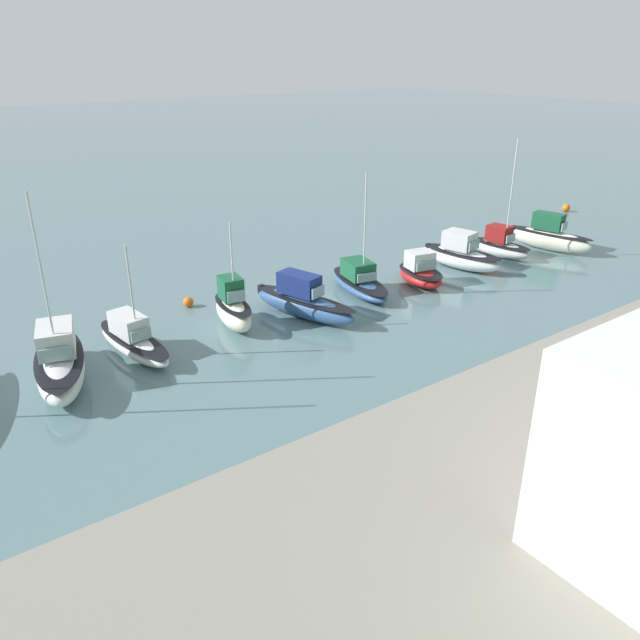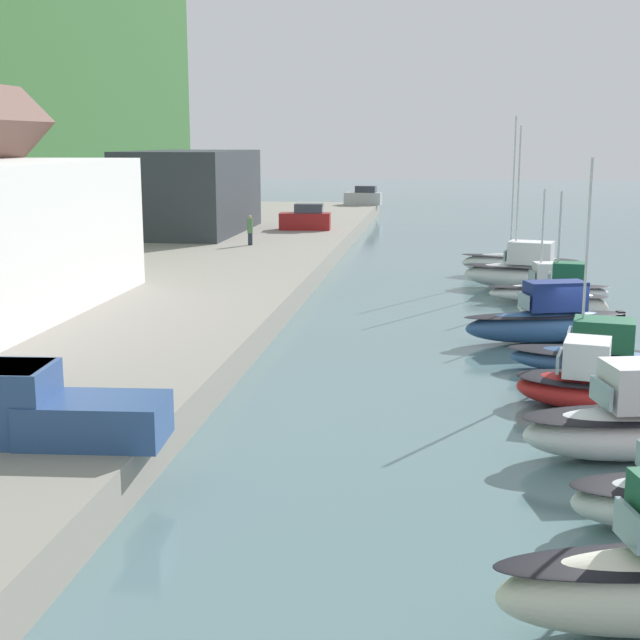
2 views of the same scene
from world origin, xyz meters
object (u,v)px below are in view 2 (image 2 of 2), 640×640
Objects in this scene: moored_boat_2 at (633,424)px; moored_boat_7 at (550,288)px; moored_boat_5 at (548,320)px; parked_car_0 at (364,197)px; moored_boat_4 at (595,354)px; moored_boat_3 at (580,383)px; moored_boat_9 at (519,265)px; person_on_quay at (250,230)px; moored_boat_6 at (563,301)px; parked_car_2 at (306,219)px; pickup_truck_0 at (53,409)px; moored_boat_8 at (525,272)px.

moored_boat_7 reaches higher than moored_boat_2.
moored_boat_2 is 0.86× the size of moored_boat_5.
moored_boat_7 is at bearing -160.13° from parked_car_0.
parked_car_0 is (69.67, 14.51, 1.38)m from moored_boat_4.
moored_boat_3 is 28.22m from moored_boat_9.
moored_boat_2 reaches higher than moored_boat_3.
moored_boat_4 is at bearing -146.31° from person_on_quay.
moored_boat_4 is 1.27× the size of moored_boat_6.
moored_boat_7 is at bearing -23.99° from moored_boat_5.
parked_car_2 is 53.25m from pickup_truck_0.
parked_car_2 reaches higher than moored_boat_5.
moored_boat_4 is at bearing -2.65° from moored_boat_3.
moored_boat_3 is 0.45× the size of moored_boat_9.
moored_boat_2 is 28.16m from moored_boat_8.
parked_car_2 is (16.26, 16.04, 1.32)m from moored_boat_9.
person_on_quay is (37.77, 18.63, 1.33)m from moored_boat_2.
pickup_truck_0 is at bearing -174.71° from person_on_quay.
moored_boat_7 is (24.24, -0.63, -0.22)m from moored_boat_2.
parked_car_2 is at bearing 7.53° from moored_boat_5.
moored_boat_6 reaches higher than moored_boat_3.
moored_boat_7 reaches higher than parked_car_2.
parked_car_2 is 11.67m from person_on_quay.
parked_car_2 is 2.01× the size of person_on_quay.
moored_boat_9 reaches higher than person_on_quay.
parked_car_2 is at bearing 52.56° from moored_boat_8.
moored_boat_7 is 1.55× the size of parked_car_0.
parked_car_2 is at bearing 62.28° from moored_boat_9.
moored_boat_3 is 37.63m from person_on_quay.
parked_car_2 is (40.15, 16.84, 1.38)m from moored_boat_4.
moored_boat_2 is 9.08m from moored_boat_4.
parked_car_0 is at bearing 30.46° from moored_boat_8.
moored_boat_5 reaches higher than moored_boat_3.
moored_boat_5 is (9.57, -0.04, 0.16)m from moored_boat_3.
moored_boat_6 reaches higher than moored_boat_7.
moored_boat_5 is 18.64m from moored_boat_9.
moored_boat_7 is (19.51, -1.31, -0.05)m from moored_boat_3.
moored_boat_2 is 1.48× the size of parked_car_0.
moored_boat_8 reaches higher than person_on_quay.
moored_boat_8 is at bearing -163.05° from moored_boat_9.
parked_car_0 is at bearing -6.45° from person_on_quay.
moored_boat_9 is at bearing -25.34° from pickup_truck_0.
moored_boat_2 is 79.97m from parked_car_0.
moored_boat_2 is 24.25m from moored_boat_7.
moored_boat_6 is 14.62m from moored_boat_9.
moored_boat_4 is 34.54m from person_on_quay.
moored_boat_7 is at bearing -13.76° from moored_boat_2.
parked_car_0 is (64.42, 13.36, 1.17)m from moored_boat_5.
pickup_truck_0 reaches higher than moored_boat_5.
moored_boat_9 reaches higher than parked_car_0.
parked_car_2 reaches higher than moored_boat_2.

